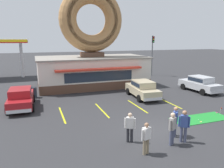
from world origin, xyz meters
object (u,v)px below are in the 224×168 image
Objects in this scene: pedestrian_beanie_man at (175,120)px; putting_flag_pin at (221,110)px; car_silver at (200,83)px; car_red at (21,97)px; golf_ball at (198,120)px; car_champagne at (143,88)px; traffic_light_pole at (152,50)px; pedestrian_leather_jacket_man at (130,126)px; pedestrian_clipboard_woman at (184,125)px; pedestrian_hooded_kid at (172,127)px; trash_bin at (34,92)px; pedestrian_blue_sweater_man at (146,137)px.

putting_flag_pin is at bearing 18.91° from pedestrian_beanie_man.
car_silver is 1.01× the size of car_red.
golf_ball is 13.28m from car_red.
car_champagne is 12.92m from traffic_light_pole.
pedestrian_leather_jacket_man is at bearing -55.22° from car_red.
car_silver reaches higher than golf_ball.
pedestrian_leather_jacket_man is 2.83m from pedestrian_clipboard_woman.
car_red is 20.34m from traffic_light_pole.
golf_ball is at bearing 26.75° from pedestrian_beanie_man.
pedestrian_hooded_kid is 1.78× the size of trash_bin.
pedestrian_blue_sweater_man is 0.90× the size of pedestrian_clipboard_woman.
putting_flag_pin is at bearing 25.97° from pedestrian_clipboard_woman.
golf_ball is 6.59m from car_champagne.
golf_ball is 0.02× the size of pedestrian_clipboard_woman.
pedestrian_leather_jacket_man is 1.67× the size of trash_bin.
putting_flag_pin is 7.95m from pedestrian_leather_jacket_man.
pedestrian_beanie_man reaches higher than putting_flag_pin.
pedestrian_clipboard_woman is (-2.11, -8.72, 0.10)m from car_champagne.
putting_flag_pin is at bearing -103.32° from traffic_light_pole.
pedestrian_leather_jacket_man reaches higher than golf_ball.
pedestrian_beanie_man is at bearing -4.62° from pedestrian_leather_jacket_man.
trash_bin is at bearing 72.18° from car_red.
car_red reaches higher than putting_flag_pin.
pedestrian_blue_sweater_man is (-7.57, -2.93, 0.43)m from putting_flag_pin.
pedestrian_beanie_man is at bearing -116.19° from traffic_light_pole.
car_champagne is at bearing 76.39° from pedestrian_clipboard_woman.
pedestrian_blue_sweater_man is 0.97× the size of pedestrian_leather_jacket_man.
car_champagne reaches higher than pedestrian_blue_sweater_man.
trash_bin is 18.27m from traffic_light_pole.
pedestrian_blue_sweater_man is 2.71m from pedestrian_beanie_man.
pedestrian_clipboard_woman is (2.45, 0.43, 0.11)m from pedestrian_blue_sweater_man.
car_champagne is 2.66× the size of pedestrian_clipboard_woman.
traffic_light_pole is (17.43, 10.09, 2.84)m from car_red.
pedestrian_beanie_man is at bearing -104.89° from car_champagne.
car_silver is at bearing -11.26° from trash_bin.
golf_ball is at bearing -173.19° from putting_flag_pin.
pedestrian_blue_sweater_man is 13.44m from trash_bin.
pedestrian_leather_jacket_man is at bearing -121.57° from car_champagne.
pedestrian_hooded_kid reaches higher than car_silver.
pedestrian_beanie_man reaches higher than car_red.
car_silver and car_champagne have the same top height.
putting_flag_pin is 0.32× the size of pedestrian_beanie_man.
car_red is at bearing 132.42° from pedestrian_clipboard_woman.
car_champagne is 8.98m from pedestrian_clipboard_woman.
traffic_light_pole reaches higher than pedestrian_hooded_kid.
traffic_light_pole is (9.83, 19.28, 2.74)m from pedestrian_hooded_kid.
pedestrian_blue_sweater_man is at bearing -116.48° from car_champagne.
car_silver is 2.67× the size of pedestrian_clipboard_woman.
pedestrian_hooded_kid is 0.99× the size of pedestrian_clipboard_woman.
golf_ball is 0.03× the size of pedestrian_blue_sweater_man.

